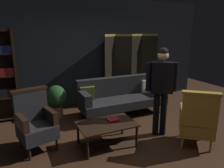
# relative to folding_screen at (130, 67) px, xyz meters

# --- Properties ---
(ground_plane) EXTENTS (10.00, 10.00, 0.00)m
(ground_plane) POSITION_rel_folding_screen_xyz_m (-1.25, -2.28, -0.99)
(ground_plane) COLOR #331E11
(back_wall) EXTENTS (7.20, 0.10, 2.80)m
(back_wall) POSITION_rel_folding_screen_xyz_m (-1.25, 0.17, 0.41)
(back_wall) COLOR black
(back_wall) RESTS_ON ground_plane
(folding_screen) EXTENTS (1.70, 0.26, 1.90)m
(folding_screen) POSITION_rel_folding_screen_xyz_m (0.00, 0.00, 0.00)
(folding_screen) COLOR black
(folding_screen) RESTS_ON ground_plane
(velvet_couch) EXTENTS (2.12, 0.78, 0.88)m
(velvet_couch) POSITION_rel_folding_screen_xyz_m (-0.70, -0.83, -0.53)
(velvet_couch) COLOR black
(velvet_couch) RESTS_ON ground_plane
(coffee_table) EXTENTS (1.00, 0.64, 0.42)m
(coffee_table) POSITION_rel_folding_screen_xyz_m (-1.63, -2.09, -0.61)
(coffee_table) COLOR black
(coffee_table) RESTS_ON ground_plane
(armchair_gilt_accent) EXTENTS (0.81, 0.81, 1.04)m
(armchair_gilt_accent) POSITION_rel_folding_screen_xyz_m (-0.20, -2.76, -0.50)
(armchair_gilt_accent) COLOR #B78E33
(armchair_gilt_accent) RESTS_ON ground_plane
(armchair_wing_left) EXTENTS (0.70, 0.70, 1.04)m
(armchair_wing_left) POSITION_rel_folding_screen_xyz_m (-2.77, -1.65, -0.50)
(armchair_wing_left) COLOR black
(armchair_wing_left) RESTS_ON ground_plane
(standing_figure) EXTENTS (0.53, 0.37, 1.70)m
(standing_figure) POSITION_rel_folding_screen_xyz_m (-0.53, -2.14, 0.04)
(standing_figure) COLOR black
(standing_figure) RESTS_ON ground_plane
(potted_plant) EXTENTS (0.48, 0.48, 0.77)m
(potted_plant) POSITION_rel_folding_screen_xyz_m (-2.19, -0.41, -0.54)
(potted_plant) COLOR brown
(potted_plant) RESTS_ON ground_plane
(book_red_leather) EXTENTS (0.20, 0.20, 0.03)m
(book_red_leather) POSITION_rel_folding_screen_xyz_m (-1.48, -2.01, -0.55)
(book_red_leather) COLOR maroon
(book_red_leather) RESTS_ON coffee_table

